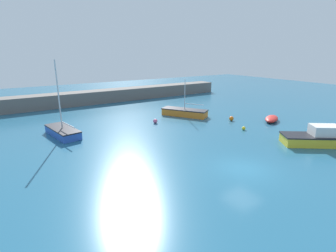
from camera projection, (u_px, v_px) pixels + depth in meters
ground_plane at (243, 170)px, 19.40m from camera, size 120.00×120.00×0.20m
harbor_breakwater at (99, 96)px, 44.24m from camera, size 47.72×3.13×2.04m
sailboat_tall_mast at (63, 131)px, 26.86m from camera, size 2.67×5.87×7.63m
motorboat_grey_hull at (320, 138)px, 24.24m from camera, size 6.54×5.62×1.86m
sailboat_short_mast at (184, 112)px, 35.18m from camera, size 4.74×6.20×4.95m
open_tender_yellow at (272, 119)px, 32.52m from camera, size 3.75×2.91×0.63m
mooring_buoy_pink at (155, 121)px, 31.61m from camera, size 0.54×0.54×0.54m
mooring_buoy_yellow at (244, 128)px, 28.91m from camera, size 0.40×0.40×0.40m
mooring_buoy_orange at (231, 119)px, 32.75m from camera, size 0.56×0.56×0.56m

